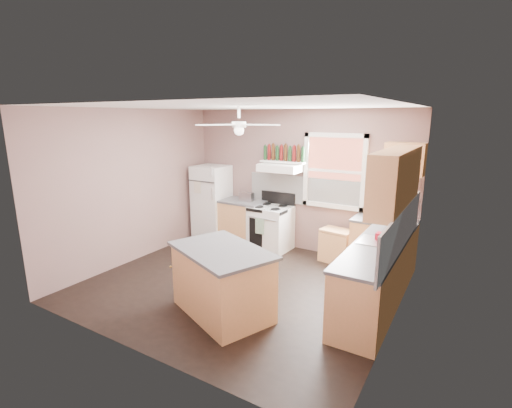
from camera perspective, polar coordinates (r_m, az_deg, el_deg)
The scene contains 32 objects.
floor at distance 5.92m, azimuth -2.38°, elevation -12.32°, with size 4.50×4.50×0.00m, color black.
ceiling at distance 5.34m, azimuth -2.66°, elevation 14.79°, with size 4.50×4.50×0.00m, color white.
wall_back at distance 7.22m, azimuth 6.37°, elevation 3.57°, with size 4.50×0.05×2.70m, color #7A5B56.
wall_right at distance 4.66m, azimuth 21.56°, elevation -2.69°, with size 0.05×4.00×2.70m, color #7A5B56.
wall_left at distance 6.97m, azimuth -18.35°, elevation 2.62°, with size 0.05×4.00×2.70m, color #7A5B56.
backsplash_back at distance 7.04m, azimuth 9.53°, elevation 1.78°, with size 2.90×0.03×0.55m, color white.
backsplash_right at distance 5.00m, azimuth 21.53°, elevation -3.73°, with size 0.03×2.60×0.55m, color white.
window_view at distance 6.87m, azimuth 11.99°, elevation 4.98°, with size 1.00×0.02×1.20m, color brown.
window_frame at distance 6.84m, azimuth 11.92°, elevation 4.95°, with size 1.16×0.07×1.36m, color white.
refrigerator at distance 7.95m, azimuth -6.81°, elevation 0.27°, with size 0.66×0.64×1.56m, color white.
base_cabinet_left at distance 7.65m, azimuth -2.07°, elevation -2.88°, with size 0.90×0.60×0.86m, color tan.
counter_left at distance 7.53m, azimuth -2.10°, elevation 0.41°, with size 0.92×0.62×0.04m, color #49494B.
toaster at distance 7.43m, azimuth -1.48°, elevation 1.10°, with size 0.28×0.16×0.18m, color silver.
stove at distance 7.28m, azimuth 2.27°, elevation -3.72°, with size 0.74×0.64×0.86m, color white.
range_hood at distance 7.03m, azimuth 3.78°, elevation 5.59°, with size 0.78×0.50×0.14m, color white.
bottle_shelf at distance 7.13m, azimuth 4.24°, elevation 6.50°, with size 0.90×0.26×0.03m, color white.
cart at distance 6.86m, azimuth 12.26°, elevation -6.48°, with size 0.55×0.37×0.55m, color tan.
base_cabinet_corner at distance 6.62m, azimuth 18.92°, elevation -6.21°, with size 1.00×0.60×0.86m, color tan.
base_cabinet_right at distance 5.30m, azimuth 17.75°, elevation -11.05°, with size 0.60×2.20×0.86m, color tan.
counter_corner at distance 6.49m, azimuth 19.22°, elevation -2.46°, with size 1.02×0.62×0.04m, color #49494B.
counter_right at distance 5.14m, azimuth 18.00°, elevation -6.45°, with size 0.62×2.22×0.04m, color #49494B.
sink at distance 5.32m, azimuth 18.51°, elevation -5.64°, with size 0.55×0.45×0.03m, color silver.
faucet at distance 5.27m, azimuth 20.27°, elevation -5.11°, with size 0.03×0.03×0.14m, color silver.
upper_cabinet_right at distance 5.09m, azimuth 20.77°, elevation 3.62°, with size 0.33×1.80×0.76m, color tan.
upper_cabinet_corner at distance 6.40m, azimuth 21.92°, elevation 6.43°, with size 0.60×0.33×0.52m, color tan.
paper_towel at distance 6.51m, azimuth 22.51°, elevation 0.66°, with size 0.12×0.12×0.26m, color white.
island at distance 5.00m, azimuth -5.18°, elevation -11.97°, with size 1.30×0.82×0.86m, color tan.
island_top at distance 4.83m, azimuth -5.30°, elevation -7.13°, with size 1.38×0.90×0.04m, color #49494B.
ceiling_fan_hub at distance 5.34m, azimuth -2.63°, elevation 12.11°, with size 0.20×0.20×0.08m, color white.
soap_bottle at distance 4.69m, azimuth 18.75°, elevation -6.60°, with size 0.09×0.09×0.24m, color silver.
red_caddy at distance 5.40m, azimuth 18.93°, elevation -4.80°, with size 0.18×0.12×0.10m, color #B00F21.
wine_bottles at distance 7.11m, azimuth 4.27°, elevation 7.77°, with size 0.86×0.06×0.31m.
Camera 1 is at (2.95, -4.45, 2.56)m, focal length 26.00 mm.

